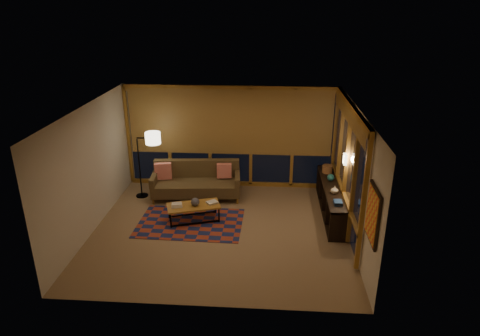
# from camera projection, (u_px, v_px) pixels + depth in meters

# --- Properties ---
(floor) EXTENTS (5.50, 5.00, 0.01)m
(floor) POSITION_uv_depth(u_px,v_px,m) (221.00, 230.00, 9.34)
(floor) COLOR #9D7E65
(floor) RESTS_ON ground
(ceiling) EXTENTS (5.50, 5.00, 0.01)m
(ceiling) POSITION_uv_depth(u_px,v_px,m) (218.00, 109.00, 8.35)
(ceiling) COLOR beige
(ceiling) RESTS_ON walls
(walls) EXTENTS (5.51, 5.01, 2.70)m
(walls) POSITION_uv_depth(u_px,v_px,m) (219.00, 173.00, 8.84)
(walls) COLOR beige
(walls) RESTS_ON floor
(window_wall_back) EXTENTS (5.30, 0.16, 2.60)m
(window_wall_back) POSITION_uv_depth(u_px,v_px,m) (230.00, 137.00, 11.10)
(window_wall_back) COLOR #9B6722
(window_wall_back) RESTS_ON walls
(window_wall_right) EXTENTS (0.16, 3.70, 2.60)m
(window_wall_right) POSITION_uv_depth(u_px,v_px,m) (346.00, 166.00, 9.23)
(window_wall_right) COLOR #9B6722
(window_wall_right) RESTS_ON walls
(wall_art) EXTENTS (0.06, 0.74, 0.94)m
(wall_art) POSITION_uv_depth(u_px,v_px,m) (372.00, 215.00, 6.92)
(wall_art) COLOR #EA431C
(wall_art) RESTS_ON walls
(wall_sconce) EXTENTS (0.12, 0.18, 0.22)m
(wall_sconce) POSITION_uv_depth(u_px,v_px,m) (345.00, 159.00, 9.02)
(wall_sconce) COLOR #FFF3CD
(wall_sconce) RESTS_ON walls
(sofa) EXTENTS (2.24, 1.06, 0.89)m
(sofa) POSITION_uv_depth(u_px,v_px,m) (196.00, 181.00, 10.70)
(sofa) COLOR #4C3C1E
(sofa) RESTS_ON floor
(pillow_left) EXTENTS (0.44, 0.22, 0.42)m
(pillow_left) POSITION_uv_depth(u_px,v_px,m) (163.00, 172.00, 10.74)
(pillow_left) COLOR red
(pillow_left) RESTS_ON sofa
(pillow_right) EXTENTS (0.38, 0.16, 0.37)m
(pillow_right) POSITION_uv_depth(u_px,v_px,m) (224.00, 172.00, 10.78)
(pillow_right) COLOR red
(pillow_right) RESTS_ON sofa
(area_rug) EXTENTS (2.36, 1.60, 0.01)m
(area_rug) POSITION_uv_depth(u_px,v_px,m) (190.00, 223.00, 9.62)
(area_rug) COLOR #9B3923
(area_rug) RESTS_ON floor
(coffee_table) EXTENTS (1.28, 0.87, 0.39)m
(coffee_table) POSITION_uv_depth(u_px,v_px,m) (194.00, 213.00, 9.66)
(coffee_table) COLOR #9B6722
(coffee_table) RESTS_ON floor
(book_stack_a) EXTENTS (0.26, 0.23, 0.07)m
(book_stack_a) POSITION_uv_depth(u_px,v_px,m) (177.00, 205.00, 9.51)
(book_stack_a) COLOR beige
(book_stack_a) RESTS_ON coffee_table
(book_stack_b) EXTENTS (0.30, 0.29, 0.05)m
(book_stack_b) POSITION_uv_depth(u_px,v_px,m) (212.00, 203.00, 9.66)
(book_stack_b) COLOR beige
(book_stack_b) RESTS_ON coffee_table
(ceramic_pot) EXTENTS (0.23, 0.23, 0.19)m
(ceramic_pot) POSITION_uv_depth(u_px,v_px,m) (195.00, 202.00, 9.53)
(ceramic_pot) COLOR #25242D
(ceramic_pot) RESTS_ON coffee_table
(floor_lamp) EXTENTS (0.59, 0.40, 1.71)m
(floor_lamp) POSITION_uv_depth(u_px,v_px,m) (139.00, 165.00, 10.64)
(floor_lamp) COLOR black
(floor_lamp) RESTS_ON floor
(bookshelf) EXTENTS (0.40, 2.70, 0.67)m
(bookshelf) POSITION_uv_depth(u_px,v_px,m) (331.00, 199.00, 9.98)
(bookshelf) COLOR black
(bookshelf) RESTS_ON floor
(basket) EXTENTS (0.31, 0.31, 0.19)m
(basket) POSITION_uv_depth(u_px,v_px,m) (327.00, 169.00, 10.61)
(basket) COLOR #945F30
(basket) RESTS_ON bookshelf
(teal_bowl) EXTENTS (0.19, 0.19, 0.17)m
(teal_bowl) POSITION_uv_depth(u_px,v_px,m) (331.00, 177.00, 10.13)
(teal_bowl) COLOR #1E5F5B
(teal_bowl) RESTS_ON bookshelf
(vase) EXTENTS (0.18, 0.18, 0.18)m
(vase) POSITION_uv_depth(u_px,v_px,m) (335.00, 190.00, 9.47)
(vase) COLOR #C0B193
(vase) RESTS_ON bookshelf
(shelf_book_stack) EXTENTS (0.18, 0.24, 0.07)m
(shelf_book_stack) POSITION_uv_depth(u_px,v_px,m) (338.00, 203.00, 8.99)
(shelf_book_stack) COLOR beige
(shelf_book_stack) RESTS_ON bookshelf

